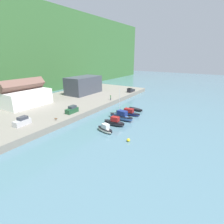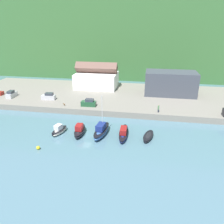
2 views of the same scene
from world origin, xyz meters
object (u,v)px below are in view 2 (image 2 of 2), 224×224
Objects in this scene: mooring_buoy_0 at (38,148)px; moored_boat_1 at (80,131)px; moored_boat_2 at (101,131)px; person_on_quay at (158,108)px; moored_boat_0 at (59,130)px; moored_boat_4 at (148,136)px; parked_car_1 at (49,97)px; moored_boat_3 at (124,133)px; dog_on_quay at (64,104)px; parked_car_2 at (11,94)px; parked_car_0 at (89,103)px.

moored_boat_1 is at bearing 50.37° from mooring_buoy_0.
moored_boat_2 reaches higher than moored_boat_1.
mooring_buoy_0 is (-6.32, -7.63, -0.56)m from moored_boat_1.
person_on_quay is (12.83, 12.04, 1.71)m from moored_boat_2.
moored_boat_0 is 2.50× the size of person_on_quay.
parked_car_1 is (-31.09, 16.89, 2.12)m from moored_boat_4.
moored_boat_1 reaches higher than moored_boat_3.
parked_car_1 is 5.13× the size of dog_on_quay.
dog_on_quay reaches higher than moored_boat_3.
parked_car_2 is at bearing 130.90° from mooring_buoy_0.
moored_boat_2 is 13.98m from mooring_buoy_0.
moored_boat_0 is 9.86m from moored_boat_2.
moored_boat_1 reaches higher than dog_on_quay.
parked_car_2 reaches higher than moored_boat_3.
parked_car_0 reaches higher than moored_boat_0.
moored_boat_3 is 4.04× the size of person_on_quay.
moored_boat_2 is at bearing -135.02° from parked_car_1.
parked_car_1 reaches higher than moored_boat_3.
person_on_quay is at bearing -62.15° from dog_on_quay.
dog_on_quay is 1.12× the size of mooring_buoy_0.
moored_boat_1 is 8.46× the size of mooring_buoy_0.
moored_boat_0 is 14.12m from dog_on_quay.
parked_car_0 is (-6.66, 13.52, 1.53)m from moored_boat_2.
moored_boat_2 is 11.00× the size of dog_on_quay.
moored_boat_0 is 0.62× the size of moored_boat_3.
moored_boat_3 is 2.04× the size of parked_car_0.
parked_car_2 is 33.84m from mooring_buoy_0.
moored_boat_1 is 0.68× the size of moored_boat_2.
person_on_quay reaches higher than moored_boat_0.
dog_on_quay reaches higher than mooring_buoy_0.
moored_boat_2 reaches higher than parked_car_0.
moored_boat_4 is 2.77× the size of person_on_quay.
person_on_quay is (17.78, 12.65, 1.85)m from moored_boat_1.
parked_car_1 reaches higher than moored_boat_1.
parked_car_0 is at bearing 91.92° from moored_boat_0.
moored_boat_4 is at bearing -0.52° from moored_boat_1.
person_on_quay is (33.38, -5.02, 0.18)m from parked_car_1.
mooring_buoy_0 is at bearing -52.30° from parked_car_2.
moored_boat_0 is 14.87m from moored_boat_3.
parked_car_2 reaches higher than moored_boat_1.
moored_boat_2 is at bearing -155.09° from parked_car_0.
moored_boat_4 is at bearing -123.84° from parked_car_1.
moored_boat_2 reaches higher than moored_boat_3.
person_on_quay reaches higher than mooring_buoy_0.
moored_boat_1 is at bearing -143.88° from parked_car_1.
moored_boat_4 is 27.35m from dog_on_quay.
moored_boat_4 is 23.38m from mooring_buoy_0.
parked_car_0 is at bearing -53.50° from dog_on_quay.
parked_car_2 is at bearing 105.58° from dog_on_quay.
moored_boat_2 is 2.20× the size of parked_car_0.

